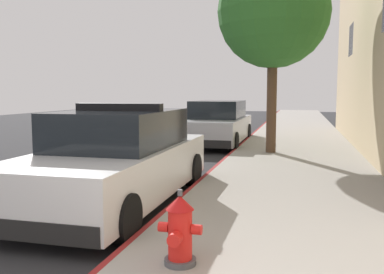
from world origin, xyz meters
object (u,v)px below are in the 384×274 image
Objects in this scene: police_cruiser at (118,160)px; street_tree at (273,12)px; parked_car_silver_ahead at (218,124)px; fire_hydrant at (180,230)px.

street_tree reaches higher than police_cruiser.
fire_hydrant is at bearing -81.08° from parked_car_silver_ahead.
parked_car_silver_ahead is (0.09, 8.26, -0.00)m from police_cruiser.
parked_car_silver_ahead reaches higher than fire_hydrant.
street_tree is at bearing 87.63° from fire_hydrant.
fire_hydrant is (1.78, -2.51, -0.24)m from police_cruiser.
street_tree reaches higher than fire_hydrant.
fire_hydrant is 9.00m from street_tree.
fire_hydrant is 0.14× the size of street_tree.
parked_car_silver_ahead is 10.90m from fire_hydrant.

